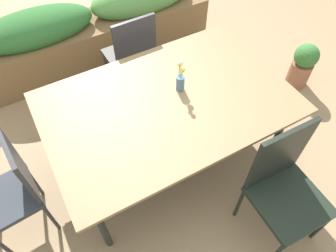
% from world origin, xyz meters
% --- Properties ---
extents(ground_plane, '(12.00, 12.00, 0.00)m').
position_xyz_m(ground_plane, '(0.00, 0.00, 0.00)').
color(ground_plane, '#9E7F5B').
extents(dining_table, '(1.82, 1.20, 0.76)m').
position_xyz_m(dining_table, '(0.00, 0.09, 0.71)').
color(dining_table, '#8C704C').
rests_on(dining_table, ground).
extents(chair_end_left, '(0.43, 0.43, 0.93)m').
position_xyz_m(chair_end_left, '(-1.20, 0.09, 0.52)').
color(chair_end_left, '#2E353D').
rests_on(chair_end_left, ground).
extents(chair_far_side, '(0.43, 0.43, 0.96)m').
position_xyz_m(chair_far_side, '(0.10, 0.97, 0.53)').
color(chair_far_side, '#312D2B').
rests_on(chair_far_side, ground).
extents(chair_near_right, '(0.48, 0.48, 1.00)m').
position_xyz_m(chair_near_right, '(0.41, -0.79, 0.55)').
color(chair_near_right, black).
rests_on(chair_near_right, ground).
extents(flower_vase, '(0.06, 0.06, 0.28)m').
position_xyz_m(flower_vase, '(0.14, 0.15, 0.86)').
color(flower_vase, slate).
rests_on(flower_vase, dining_table).
extents(planter_box, '(2.64, 0.54, 0.81)m').
position_xyz_m(planter_box, '(0.00, 1.73, 0.38)').
color(planter_box, brown).
rests_on(planter_box, ground).
extents(potted_plant, '(0.25, 0.25, 0.51)m').
position_xyz_m(potted_plant, '(1.71, 0.24, 0.27)').
color(potted_plant, '#9E6047').
rests_on(potted_plant, ground).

